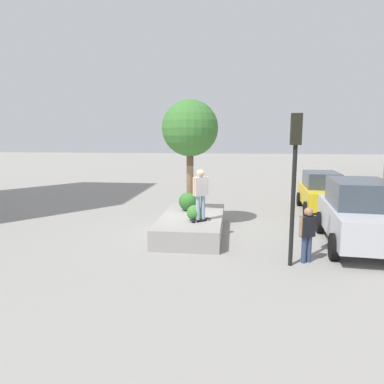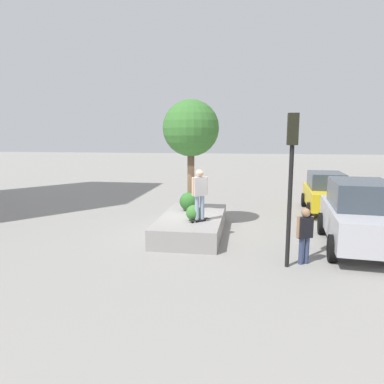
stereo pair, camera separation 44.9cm
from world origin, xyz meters
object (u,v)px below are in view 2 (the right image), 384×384
object	(u,v)px
skateboarder	(200,191)
sedan_parked	(360,215)
planter_ledge	(192,224)
traffic_light_corner	(291,164)
skateboard	(200,220)
taxi_cab	(326,192)
plaza_tree	(191,129)
passerby_with_bag	(305,232)

from	to	relation	value
skateboarder	sedan_parked	xyz separation A→B (m)	(0.02, 5.32, -0.67)
planter_ledge	traffic_light_corner	xyz separation A→B (m)	(3.02, 3.21, 2.59)
skateboard	traffic_light_corner	distance (m)	4.15
sedan_parked	taxi_cab	bearing A→B (deg)	179.00
plaza_tree	passerby_with_bag	world-z (taller)	plaza_tree
traffic_light_corner	plaza_tree	bearing A→B (deg)	-139.69
skateboard	traffic_light_corner	size ratio (longest dim) A/B	0.17
plaza_tree	taxi_cab	size ratio (longest dim) A/B	1.04
planter_ledge	sedan_parked	world-z (taller)	sedan_parked
skateboard	traffic_light_corner	xyz separation A→B (m)	(2.14, 2.80, 2.19)
skateboard	sedan_parked	bearing A→B (deg)	89.82
planter_ledge	skateboard	distance (m)	1.05
taxi_cab	traffic_light_corner	bearing A→B (deg)	-18.73
sedan_parked	traffic_light_corner	xyz separation A→B (m)	(2.12, -2.52, 1.81)
plaza_tree	skateboard	bearing A→B (deg)	17.82
sedan_parked	passerby_with_bag	size ratio (longest dim) A/B	3.00
skateboarder	traffic_light_corner	bearing A→B (deg)	52.66
plaza_tree	traffic_light_corner	world-z (taller)	plaza_tree
traffic_light_corner	passerby_with_bag	world-z (taller)	traffic_light_corner
plaza_tree	skateboarder	xyz separation A→B (m)	(1.88, 0.60, -2.15)
planter_ledge	sedan_parked	bearing A→B (deg)	81.04
taxi_cab	planter_ledge	bearing A→B (deg)	-51.17
skateboard	passerby_with_bag	distance (m)	3.78
plaza_tree	skateboard	distance (m)	3.75
skateboard	traffic_light_corner	bearing A→B (deg)	52.66
skateboard	taxi_cab	xyz separation A→B (m)	(-5.57, 5.41, 0.23)
taxi_cab	passerby_with_bag	distance (m)	7.71
planter_ledge	traffic_light_corner	size ratio (longest dim) A/B	1.11
sedan_parked	plaza_tree	bearing A→B (deg)	-107.72
skateboard	taxi_cab	size ratio (longest dim) A/B	0.17
skateboard	skateboarder	world-z (taller)	skateboarder
skateboard	sedan_parked	size ratio (longest dim) A/B	0.15
traffic_light_corner	planter_ledge	bearing A→B (deg)	-133.31
taxi_cab	traffic_light_corner	xyz separation A→B (m)	(7.71, -2.61, 1.96)
passerby_with_bag	skateboard	bearing A→B (deg)	-119.16
plaza_tree	skateboarder	world-z (taller)	plaza_tree
planter_ledge	taxi_cab	world-z (taller)	taxi_cab
plaza_tree	sedan_parked	size ratio (longest dim) A/B	0.89
planter_ledge	skateboarder	bearing A→B (deg)	24.60
taxi_cab	passerby_with_bag	size ratio (longest dim) A/B	2.57
passerby_with_bag	sedan_parked	bearing A→B (deg)	132.13
planter_ledge	sedan_parked	xyz separation A→B (m)	(0.90, 5.72, 0.78)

